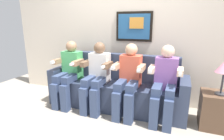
{
  "coord_description": "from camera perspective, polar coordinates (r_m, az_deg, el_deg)",
  "views": [
    {
      "loc": [
        0.98,
        -2.4,
        1.41
      ],
      "look_at": [
        0.0,
        0.15,
        0.7
      ],
      "focal_mm": 29.1,
      "sensor_mm": 36.0,
      "label": 1
    }
  ],
  "objects": [
    {
      "name": "person_right_center",
      "position": [
        2.78,
        5.24,
        -2.34
      ],
      "size": [
        0.46,
        0.56,
        1.11
      ],
      "color": "#D8593F",
      "rests_on": "ground_plane"
    },
    {
      "name": "person_leftmost",
      "position": [
        3.22,
        -13.42,
        -0.29
      ],
      "size": [
        0.46,
        0.56,
        1.11
      ],
      "color": "#4CB266",
      "rests_on": "ground_plane"
    },
    {
      "name": "person_rightmost",
      "position": [
        2.69,
        16.3,
        -3.44
      ],
      "size": [
        0.46,
        0.56,
        1.11
      ],
      "color": "#8C59A5",
      "rests_on": "ground_plane"
    },
    {
      "name": "person_left_center",
      "position": [
        2.96,
        -4.78,
        -1.26
      ],
      "size": [
        0.46,
        0.56,
        1.11
      ],
      "color": "white",
      "rests_on": "ground_plane"
    },
    {
      "name": "back_wall_assembly",
      "position": [
        3.31,
        3.97,
        12.66
      ],
      "size": [
        4.69,
        0.1,
        2.6
      ],
      "color": "beige",
      "rests_on": "ground_plane"
    },
    {
      "name": "couch",
      "position": [
        3.1,
        1.18,
        -6.17
      ],
      "size": [
        2.29,
        0.58,
        0.9
      ],
      "color": "#333D56",
      "rests_on": "ground_plane"
    },
    {
      "name": "side_table_right",
      "position": [
        2.92,
        29.77,
        -10.95
      ],
      "size": [
        0.4,
        0.4,
        0.5
      ],
      "color": "brown",
      "rests_on": "ground_plane"
    },
    {
      "name": "ground_plane",
      "position": [
        2.95,
        -1.07,
        -13.96
      ],
      "size": [
        6.1,
        6.1,
        0.0
      ],
      "primitive_type": "plane",
      "color": "#9E9384"
    }
  ]
}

